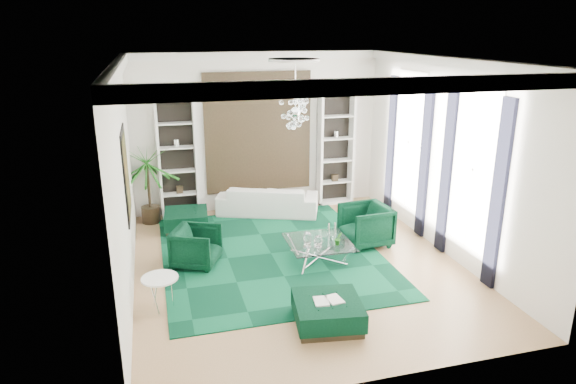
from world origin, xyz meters
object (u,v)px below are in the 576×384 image
object	(u,v)px
ottoman_side	(186,220)
palm	(148,175)
sofa	(268,200)
armchair_left	(196,247)
coffee_table	(319,251)
ottoman_front	(328,313)
side_table	(161,294)
armchair_right	(366,225)

from	to	relation	value
ottoman_side	palm	distance (m)	1.37
sofa	palm	world-z (taller)	palm
armchair_left	coffee_table	xyz separation A→B (m)	(2.28, -0.45, -0.17)
coffee_table	palm	xyz separation A→B (m)	(-3.08, 3.02, 0.94)
sofa	ottoman_side	world-z (taller)	sofa
ottoman_side	ottoman_front	xyz separation A→B (m)	(1.75, -4.52, -0.01)
coffee_table	side_table	size ratio (longest dim) A/B	2.05
armchair_right	ottoman_front	bearing A→B (deg)	-37.49
sofa	armchair_right	xyz separation A→B (m)	(1.53, -2.36, 0.07)
armchair_left	ottoman_side	size ratio (longest dim) A/B	0.88
armchair_left	side_table	xyz separation A→B (m)	(-0.71, -1.50, -0.10)
ottoman_side	side_table	xyz separation A→B (m)	(-0.66, -3.43, 0.07)
armchair_left	ottoman_front	xyz separation A→B (m)	(1.70, -2.59, -0.18)
coffee_table	armchair_left	bearing A→B (deg)	168.89
sofa	side_table	size ratio (longest dim) A/B	4.13
sofa	ottoman_front	distance (m)	5.04
sofa	armchair_left	xyz separation A→B (m)	(-1.94, -2.44, 0.03)
sofa	coffee_table	bearing A→B (deg)	117.50
armchair_left	side_table	bearing A→B (deg)	179.61
coffee_table	ottoman_front	bearing A→B (deg)	-104.99
coffee_table	palm	size ratio (longest dim) A/B	0.52
armchair_right	ottoman_front	size ratio (longest dim) A/B	0.94
coffee_table	sofa	bearing A→B (deg)	96.58
sofa	armchair_left	size ratio (longest dim) A/B	2.90
coffee_table	side_table	world-z (taller)	side_table
ottoman_side	palm	xyz separation A→B (m)	(-0.76, 0.65, 0.94)
armchair_right	side_table	xyz separation A→B (m)	(-4.18, -1.58, -0.15)
armchair_left	side_table	distance (m)	1.66
palm	coffee_table	bearing A→B (deg)	-44.42
armchair_right	palm	bearing A→B (deg)	-124.27
armchair_left	palm	size ratio (longest dim) A/B	0.36
armchair_left	side_table	world-z (taller)	armchair_left
palm	ottoman_front	bearing A→B (deg)	-64.10
ottoman_front	side_table	bearing A→B (deg)	155.56
sofa	side_table	xyz separation A→B (m)	(-2.65, -3.94, -0.07)
armchair_left	ottoman_side	world-z (taller)	armchair_left
ottoman_side	side_table	world-z (taller)	side_table
armchair_right	side_table	size ratio (longest dim) A/B	1.61
ottoman_side	armchair_right	bearing A→B (deg)	-27.64
sofa	ottoman_side	size ratio (longest dim) A/B	2.55
armchair_left	ottoman_front	size ratio (longest dim) A/B	0.83
sofa	ottoman_front	world-z (taller)	sofa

